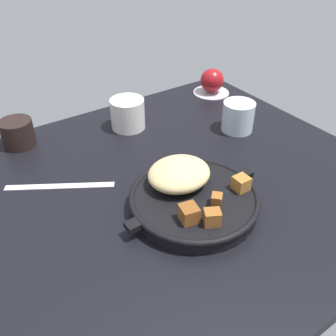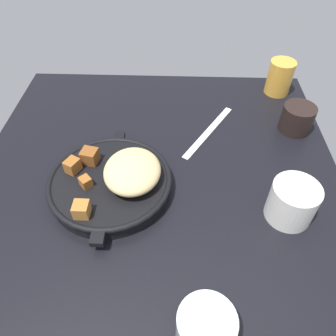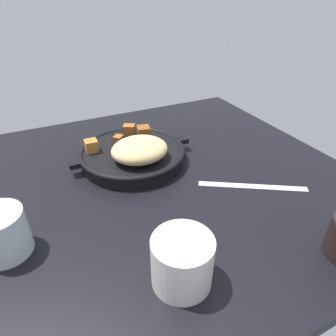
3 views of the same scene
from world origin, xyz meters
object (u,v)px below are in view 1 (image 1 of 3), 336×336
at_px(water_glass_short, 238,116).
at_px(ceramic_mug_white, 128,114).
at_px(butter_knife, 60,186).
at_px(coffee_mug_dark, 18,133).
at_px(cast_iron_skillet, 191,195).
at_px(red_apple, 212,80).

bearing_deg(water_glass_short, ceramic_mug_white, 143.15).
distance_m(butter_knife, coffee_mug_dark, 0.21).
xyz_separation_m(cast_iron_skillet, water_glass_short, (0.28, 0.17, 0.01)).
bearing_deg(red_apple, water_glass_short, -113.06).
relative_size(butter_knife, water_glass_short, 2.79).
xyz_separation_m(red_apple, coffee_mug_dark, (-0.58, 0.03, -0.01)).
bearing_deg(red_apple, cast_iron_skillet, -133.99).
bearing_deg(butter_knife, cast_iron_skillet, -15.37).
height_order(red_apple, ceramic_mug_white, ceramic_mug_white).
height_order(butter_knife, coffee_mug_dark, coffee_mug_dark).
xyz_separation_m(red_apple, butter_knife, (-0.56, -0.18, -0.04)).
distance_m(cast_iron_skillet, ceramic_mug_white, 0.34).
distance_m(red_apple, coffee_mug_dark, 0.58).
height_order(cast_iron_skillet, red_apple, cast_iron_skillet).
bearing_deg(water_glass_short, coffee_mug_dark, 153.55).
bearing_deg(water_glass_short, butter_knife, 176.13).
xyz_separation_m(cast_iron_skillet, red_apple, (0.37, 0.38, 0.01)).
distance_m(butter_knife, water_glass_short, 0.47).
height_order(red_apple, butter_knife, red_apple).
xyz_separation_m(butter_knife, coffee_mug_dark, (-0.02, 0.21, 0.03)).
bearing_deg(ceramic_mug_white, coffee_mug_dark, 164.42).
height_order(cast_iron_skillet, water_glass_short, cast_iron_skillet).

